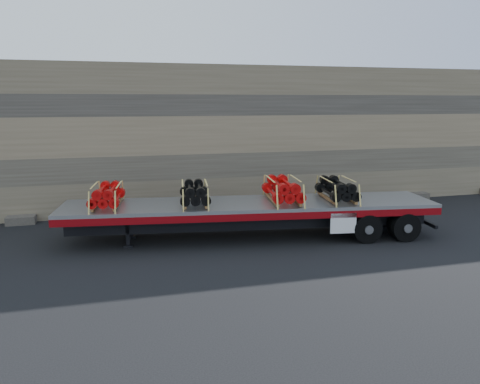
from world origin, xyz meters
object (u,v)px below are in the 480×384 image
object	(u,v)px
trailer	(250,220)
bundle_midrear	(283,190)
bundle_midfront	(195,194)
bundle_rear	(337,190)
bundle_front	(107,196)

from	to	relation	value
trailer	bundle_midrear	xyz separation A→B (m)	(1.28, -0.18, 1.15)
bundle_midfront	bundle_midrear	size ratio (longest dim) A/B	0.89
trailer	bundle_rear	size ratio (longest dim) A/B	6.32
trailer	bundle_rear	xyz separation A→B (m)	(3.45, -0.48, 1.12)
bundle_midfront	bundle_front	bearing A→B (deg)	180.00
bundle_front	bundle_midfront	world-z (taller)	same
bundle_midfront	trailer	bearing A→B (deg)	-0.00
bundle_front	bundle_midrear	bearing A→B (deg)	-0.00
bundle_midrear	bundle_front	bearing A→B (deg)	180.00
bundle_rear	bundle_midrear	bearing A→B (deg)	-180.00
bundle_midrear	bundle_rear	xyz separation A→B (m)	(2.17, -0.30, -0.03)
bundle_midfront	bundle_rear	bearing A→B (deg)	0.00
bundle_midrear	bundle_midfront	bearing A→B (deg)	180.00
bundle_front	bundle_midfront	bearing A→B (deg)	0.00
bundle_front	bundle_midrear	distance (m)	6.68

